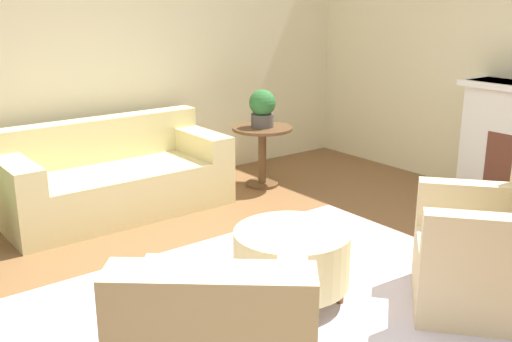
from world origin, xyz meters
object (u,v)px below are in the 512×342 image
couch (114,179)px  ottoman_table (292,257)px  side_table (262,145)px  potted_plant_on_side_table (262,107)px  armchair_right (492,253)px

couch → ottoman_table: bearing=-85.8°
side_table → potted_plant_on_side_table: size_ratio=1.63×
potted_plant_on_side_table → ottoman_table: bearing=-123.9°
side_table → ottoman_table: bearing=-123.9°
ottoman_table → couch: bearing=94.2°
couch → potted_plant_on_side_table: potted_plant_on_side_table is taller
armchair_right → couch: bearing=109.3°
ottoman_table → potted_plant_on_side_table: 2.45m
ottoman_table → potted_plant_on_side_table: size_ratio=1.94×
side_table → potted_plant_on_side_table: bearing=0.0°
armchair_right → potted_plant_on_side_table: 2.87m
ottoman_table → potted_plant_on_side_table: potted_plant_on_side_table is taller
couch → ottoman_table: couch is taller
potted_plant_on_side_table → armchair_right: bearing=-99.0°
couch → potted_plant_on_side_table: 1.60m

